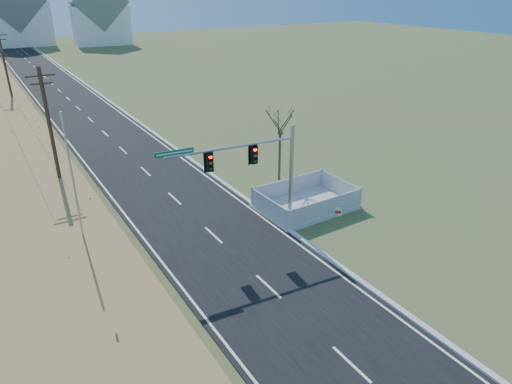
# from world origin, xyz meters

# --- Properties ---
(ground) EXTENTS (260.00, 260.00, 0.00)m
(ground) POSITION_xyz_m (0.00, 0.00, 0.00)
(ground) COLOR #4A5C2C
(ground) RESTS_ON ground
(road) EXTENTS (8.00, 180.00, 0.06)m
(road) POSITION_xyz_m (0.00, 50.00, 0.03)
(road) COLOR black
(road) RESTS_ON ground
(curb) EXTENTS (0.30, 180.00, 0.18)m
(curb) POSITION_xyz_m (4.15, 50.00, 0.09)
(curb) COLOR #B2AFA8
(curb) RESTS_ON ground
(utility_pole_near) EXTENTS (1.80, 0.26, 9.00)m
(utility_pole_near) POSITION_xyz_m (-6.50, 15.00, 4.68)
(utility_pole_near) COLOR #422D1E
(utility_pole_near) RESTS_ON ground
(utility_pole_mid) EXTENTS (1.80, 0.26, 9.00)m
(utility_pole_mid) POSITION_xyz_m (-6.50, 45.00, 4.68)
(utility_pole_mid) COLOR #422D1E
(utility_pole_mid) RESTS_ON ground
(condo_n) EXTENTS (15.27, 10.20, 18.54)m
(condo_n) POSITION_xyz_m (2.00, 112.00, 7.61)
(condo_n) COLOR silver
(condo_n) RESTS_ON ground
(condo_ne) EXTENTS (14.12, 10.51, 16.52)m
(condo_ne) POSITION_xyz_m (20.00, 104.00, 6.84)
(condo_ne) COLOR silver
(condo_ne) RESTS_ON ground
(traffic_signal_mast) EXTENTS (8.19, 1.08, 6.54)m
(traffic_signal_mast) POSITION_xyz_m (2.67, 2.67, 4.08)
(traffic_signal_mast) COLOR #9EA0A5
(traffic_signal_mast) RESTS_ON ground
(fence_enclosure) EXTENTS (6.39, 4.43, 1.44)m
(fence_enclosure) POSITION_xyz_m (7.00, 4.10, 0.28)
(fence_enclosure) COLOR #B7B5AD
(fence_enclosure) RESTS_ON ground
(open_sign) EXTENTS (0.44, 0.32, 0.62)m
(open_sign) POSITION_xyz_m (8.00, 2.00, 0.33)
(open_sign) COLOR white
(open_sign) RESTS_ON ground
(flagpole) EXTENTS (0.37, 0.37, 8.16)m
(flagpole) POSITION_xyz_m (-7.00, 5.72, 3.26)
(flagpole) COLOR #B7B5AD
(flagpole) RESTS_ON ground
(bare_tree) EXTENTS (2.29, 2.29, 6.08)m
(bare_tree) POSITION_xyz_m (7.90, 8.58, 4.90)
(bare_tree) COLOR #4C3F33
(bare_tree) RESTS_ON ground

